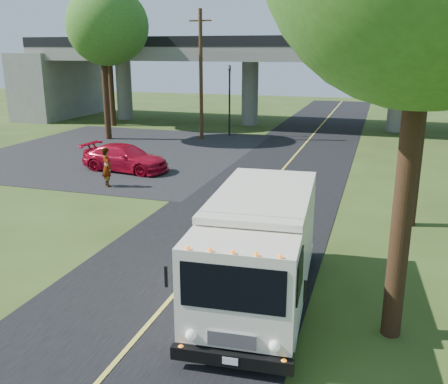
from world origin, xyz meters
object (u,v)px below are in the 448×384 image
at_px(step_van, 259,246).
at_px(red_sedan, 125,158).
at_px(traffic_signal, 230,93).
at_px(tree_left_far, 109,35).
at_px(tree_left_lot, 103,25).
at_px(utility_pole, 201,75).
at_px(pedestrian, 107,167).

bearing_deg(step_van, red_sedan, 126.53).
xyz_separation_m(traffic_signal, tree_left_far, (-10.79, 1.84, 4.25)).
xyz_separation_m(traffic_signal, tree_left_lot, (-7.79, -4.16, 4.70)).
height_order(utility_pole, tree_left_lot, tree_left_lot).
distance_m(traffic_signal, utility_pole, 2.86).
distance_m(traffic_signal, pedestrian, 15.83).
distance_m(traffic_signal, tree_left_far, 11.75).
height_order(utility_pole, tree_left_far, tree_left_far).
relative_size(tree_left_lot, red_sedan, 2.16).
height_order(tree_left_lot, red_sedan, tree_left_lot).
relative_size(step_van, red_sedan, 1.40).
xyz_separation_m(step_van, pedestrian, (-9.52, 8.76, -0.58)).
bearing_deg(tree_left_lot, red_sedan, -55.34).
xyz_separation_m(tree_left_lot, red_sedan, (5.74, -8.30, -7.20)).
distance_m(utility_pole, tree_left_lot, 7.43).
height_order(tree_left_lot, step_van, tree_left_lot).
relative_size(traffic_signal, tree_left_far, 0.53).
bearing_deg(red_sedan, step_van, -132.61).
bearing_deg(red_sedan, tree_left_lot, 41.31).
distance_m(utility_pole, tree_left_far, 10.45).
bearing_deg(tree_left_far, utility_pole, -22.43).
distance_m(tree_left_lot, step_van, 26.54).
relative_size(tree_left_far, step_van, 1.45).
bearing_deg(step_van, traffic_signal, 104.38).
bearing_deg(pedestrian, red_sedan, -35.90).
height_order(step_van, red_sedan, step_van).
bearing_deg(red_sedan, traffic_signal, -2.72).
bearing_deg(traffic_signal, red_sedan, -99.37).
bearing_deg(pedestrian, traffic_signal, -53.87).
relative_size(tree_left_far, pedestrian, 5.25).
height_order(tree_left_far, step_van, tree_left_far).
bearing_deg(pedestrian, tree_left_far, -20.52).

